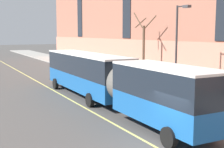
{
  "coord_description": "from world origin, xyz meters",
  "views": [
    {
      "loc": [
        -8.61,
        -10.98,
        5.28
      ],
      "look_at": [
        3.43,
        12.21,
        1.8
      ],
      "focal_mm": 50.0,
      "sensor_mm": 36.0,
      "label": 1
    }
  ],
  "objects": [
    {
      "name": "parked_car_silver_4",
      "position": [
        5.62,
        32.97,
        0.78
      ],
      "size": [
        2.03,
        4.31,
        1.56
      ],
      "color": "#B7B7BC",
      "rests_on": "ground"
    },
    {
      "name": "parked_car_darkgray_6",
      "position": [
        5.65,
        17.34,
        0.78
      ],
      "size": [
        1.94,
        4.46,
        1.56
      ],
      "color": "#4C4C51",
      "rests_on": "ground"
    },
    {
      "name": "lane_centerline",
      "position": [
        -0.4,
        3.0,
        0.0
      ],
      "size": [
        0.16,
        140.0,
        0.01
      ],
      "primitive_type": "cube",
      "color": "#E0D66B",
      "rests_on": "ground"
    },
    {
      "name": "city_bus",
      "position": [
        1.3,
        8.78,
        2.07
      ],
      "size": [
        2.88,
        20.68,
        3.57
      ],
      "color": "#19569E",
      "rests_on": "ground"
    },
    {
      "name": "parked_car_green_7",
      "position": [
        5.53,
        3.97,
        0.78
      ],
      "size": [
        2.06,
        4.41,
        1.56
      ],
      "color": "#23603D",
      "rests_on": "ground"
    },
    {
      "name": "parked_car_champagne_0",
      "position": [
        5.62,
        23.86,
        0.78
      ],
      "size": [
        2.08,
        4.33,
        1.56
      ],
      "color": "#BCAD89",
      "rests_on": "ground"
    },
    {
      "name": "parked_car_silver_3",
      "position": [
        5.53,
        10.88,
        0.78
      ],
      "size": [
        2.09,
        4.77,
        1.56
      ],
      "color": "#B7B7BC",
      "rests_on": "ground"
    },
    {
      "name": "street_tree_far_uptown",
      "position": [
        9.73,
        17.04,
        3.66
      ],
      "size": [
        1.87,
        1.86,
        7.24
      ],
      "color": "brown",
      "rests_on": "sidewalk"
    },
    {
      "name": "street_lamp",
      "position": [
        7.37,
        8.47,
        4.55
      ],
      "size": [
        0.36,
        1.48,
        7.23
      ],
      "color": "#2D2D30",
      "rests_on": "sidewalk"
    }
  ]
}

